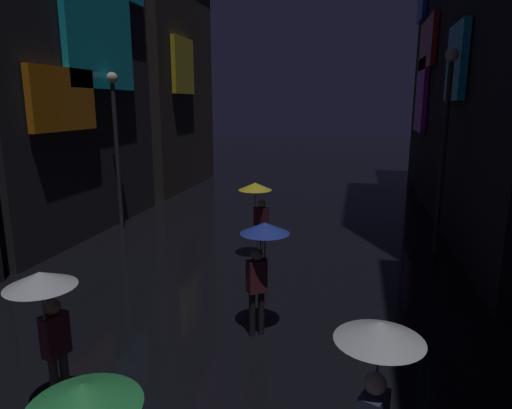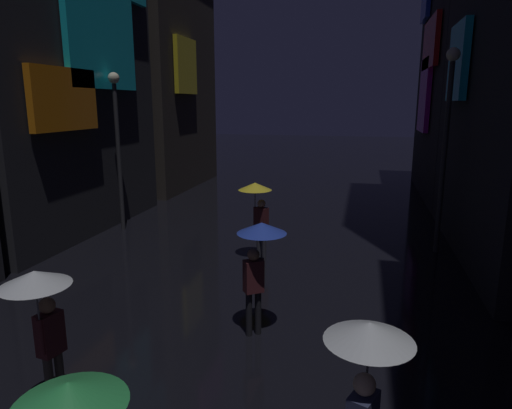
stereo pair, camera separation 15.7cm
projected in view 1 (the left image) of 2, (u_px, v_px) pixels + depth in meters
name	position (u px, v px, depth m)	size (l,w,h in m)	color
building_left_mid	(31.00, 26.00, 14.23)	(4.25, 8.07, 13.08)	#232328
building_left_far	(148.00, 4.00, 21.85)	(4.25, 7.11, 17.66)	#2D2826
building_right_far	(475.00, 51.00, 19.83)	(4.25, 8.42, 12.79)	#232328
pedestrian_foreground_left_clear	(46.00, 303.00, 5.91)	(0.90, 0.90, 2.12)	#38332D
pedestrian_midstreet_left_blue	(262.00, 247.00, 8.19)	(0.90, 0.90, 2.12)	black
pedestrian_foreground_right_yellow	(257.00, 199.00, 12.25)	(0.90, 0.90, 2.12)	#2D2D38
pedestrian_midstreet_centre_clear	(377.00, 366.00, 4.49)	(0.90, 0.90, 2.12)	#38332D
streetlamp_right_far	(445.00, 129.00, 12.48)	(0.36, 0.36, 5.63)	#2D2D33
streetlamp_left_far	(116.00, 133.00, 14.74)	(0.36, 0.36, 5.15)	#2D2D33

